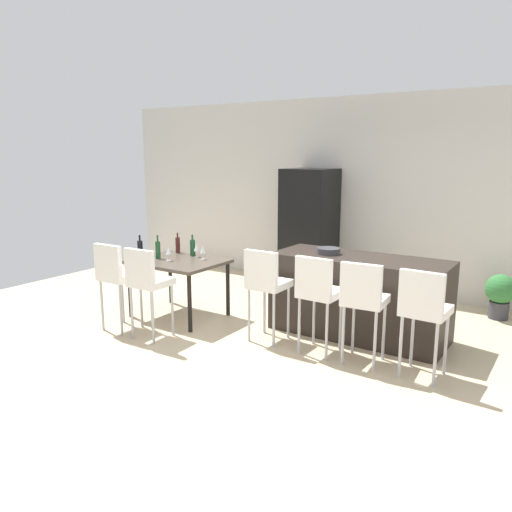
% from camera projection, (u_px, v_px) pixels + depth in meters
% --- Properties ---
extents(ground_plane, '(10.00, 10.00, 0.00)m').
position_uv_depth(ground_plane, '(300.00, 348.00, 5.41)').
color(ground_plane, '#C6B28E').
extents(back_wall, '(10.00, 0.12, 2.90)m').
position_uv_depth(back_wall, '(391.00, 196.00, 7.35)').
color(back_wall, beige).
rests_on(back_wall, ground_plane).
extents(kitchen_island, '(1.97, 0.77, 0.92)m').
position_uv_depth(kitchen_island, '(359.00, 296.00, 5.74)').
color(kitchen_island, black).
rests_on(kitchen_island, ground_plane).
extents(bar_chair_left, '(0.40, 0.40, 1.05)m').
position_uv_depth(bar_chair_left, '(266.00, 281.00, 5.48)').
color(bar_chair_left, white).
rests_on(bar_chair_left, ground_plane).
extents(bar_chair_middle, '(0.41, 0.41, 1.05)m').
position_uv_depth(bar_chair_middle, '(318.00, 289.00, 5.14)').
color(bar_chair_middle, white).
rests_on(bar_chair_middle, ground_plane).
extents(bar_chair_right, '(0.43, 0.43, 1.05)m').
position_uv_depth(bar_chair_right, '(364.00, 297.00, 4.88)').
color(bar_chair_right, white).
rests_on(bar_chair_right, ground_plane).
extents(bar_chair_far, '(0.42, 0.42, 1.05)m').
position_uv_depth(bar_chair_far, '(424.00, 307.00, 4.56)').
color(bar_chair_far, white).
rests_on(bar_chair_far, ground_plane).
extents(dining_table, '(1.12, 0.87, 0.74)m').
position_uv_depth(dining_table, '(178.00, 266.00, 6.36)').
color(dining_table, '#4C4238').
rests_on(dining_table, ground_plane).
extents(dining_chair_near, '(0.41, 0.41, 1.05)m').
position_uv_depth(dining_chair_near, '(116.00, 273.00, 5.84)').
color(dining_chair_near, white).
rests_on(dining_chair_near, ground_plane).
extents(dining_chair_far, '(0.41, 0.41, 1.05)m').
position_uv_depth(dining_chair_far, '(147.00, 279.00, 5.57)').
color(dining_chair_far, white).
rests_on(dining_chair_far, ground_plane).
extents(wine_bottle_left, '(0.06, 0.06, 0.30)m').
position_uv_depth(wine_bottle_left, '(158.00, 250.00, 6.42)').
color(wine_bottle_left, '#194723').
rests_on(wine_bottle_left, dining_table).
extents(wine_bottle_inner, '(0.07, 0.07, 0.31)m').
position_uv_depth(wine_bottle_inner, '(140.00, 249.00, 6.41)').
color(wine_bottle_inner, black).
rests_on(wine_bottle_inner, dining_table).
extents(wine_bottle_end, '(0.06, 0.06, 0.27)m').
position_uv_depth(wine_bottle_end, '(178.00, 245.00, 6.79)').
color(wine_bottle_end, '#471E19').
rests_on(wine_bottle_end, dining_table).
extents(wine_bottle_right, '(0.07, 0.07, 0.28)m').
position_uv_depth(wine_bottle_right, '(193.00, 247.00, 6.59)').
color(wine_bottle_right, '#194723').
rests_on(wine_bottle_right, dining_table).
extents(wine_glass_middle, '(0.07, 0.07, 0.17)m').
position_uv_depth(wine_glass_middle, '(169.00, 251.00, 6.29)').
color(wine_glass_middle, silver).
rests_on(wine_glass_middle, dining_table).
extents(wine_glass_far, '(0.07, 0.07, 0.17)m').
position_uv_depth(wine_glass_far, '(196.00, 248.00, 6.50)').
color(wine_glass_far, silver).
rests_on(wine_glass_far, dining_table).
extents(wine_glass_near, '(0.07, 0.07, 0.17)m').
position_uv_depth(wine_glass_near, '(203.00, 250.00, 6.36)').
color(wine_glass_near, silver).
rests_on(wine_glass_near, dining_table).
extents(refrigerator, '(0.72, 0.68, 1.84)m').
position_uv_depth(refrigerator, '(309.00, 229.00, 7.70)').
color(refrigerator, black).
rests_on(refrigerator, ground_plane).
extents(fruit_bowl, '(0.27, 0.27, 0.07)m').
position_uv_depth(fruit_bowl, '(329.00, 251.00, 5.82)').
color(fruit_bowl, '#333338').
rests_on(fruit_bowl, kitchen_island).
extents(potted_plant, '(0.37, 0.37, 0.57)m').
position_uv_depth(potted_plant, '(500.00, 293.00, 6.33)').
color(potted_plant, '#38383D').
rests_on(potted_plant, ground_plane).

